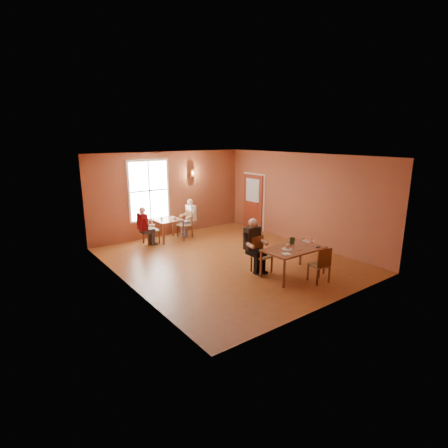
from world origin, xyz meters
TOP-DOWN VIEW (x-y plane):
  - ground at (0.00, 0.00)m, footprint 6.00×7.00m
  - wall_back at (0.00, 3.50)m, footprint 6.00×0.04m
  - wall_front at (0.00, -3.50)m, footprint 6.00×0.04m
  - wall_left at (-3.00, 0.00)m, footprint 0.04×7.00m
  - wall_right at (3.00, 0.00)m, footprint 0.04×7.00m
  - ceiling at (0.00, 0.00)m, footprint 6.00×7.00m
  - window at (-0.80, 3.45)m, footprint 1.36×0.10m
  - door at (2.94, 2.30)m, footprint 0.12×1.04m
  - wall_sconce at (0.90, 3.40)m, footprint 0.16×0.16m
  - main_table at (0.66, -1.91)m, footprint 1.58×0.89m
  - chair_diner_main at (0.16, -1.26)m, footprint 0.42×0.42m
  - diner_main at (0.16, -1.29)m, footprint 0.55×0.55m
  - chair_empty at (0.88, -2.56)m, footprint 0.47×0.47m
  - plate_food at (0.45, -1.88)m, footprint 0.29×0.29m
  - sandwich at (0.47, -1.87)m, footprint 0.13×0.13m
  - goblet_a at (1.10, -1.84)m, footprint 0.08×0.08m
  - goblet_b at (1.22, -2.03)m, footprint 0.09×0.09m
  - goblet_c at (0.98, -2.06)m, footprint 0.08×0.08m
  - menu_stand at (0.85, -1.67)m, footprint 0.13×0.10m
  - knife at (0.60, -2.13)m, footprint 0.21×0.07m
  - napkin at (0.18, -2.10)m, footprint 0.25×0.25m
  - side_plate at (1.37, -1.69)m, footprint 0.22×0.22m
  - sunglasses at (1.21, -2.24)m, footprint 0.13×0.04m
  - second_table at (-0.44, 2.84)m, footprint 0.84×0.84m
  - chair_diner_white at (0.21, 2.84)m, footprint 0.42×0.42m
  - diner_white at (0.24, 2.84)m, footprint 0.52×0.52m
  - chair_diner_maroon at (-1.09, 2.84)m, footprint 0.43×0.43m
  - diner_maroon at (-1.12, 2.84)m, footprint 0.51×0.51m
  - cup_a at (-0.26, 2.70)m, footprint 0.15×0.15m
  - cup_b at (-0.62, 2.97)m, footprint 0.12×0.12m

SIDE VIEW (x-z plane):
  - ground at x=0.00m, z-range -0.01..0.01m
  - second_table at x=-0.44m, z-range 0.00..0.74m
  - main_table at x=0.66m, z-range 0.00..0.74m
  - chair_empty at x=0.88m, z-range 0.00..0.91m
  - chair_diner_white at x=0.21m, z-range 0.00..0.95m
  - chair_diner_main at x=0.16m, z-range 0.00..0.95m
  - chair_diner_maroon at x=-1.09m, z-range 0.00..0.98m
  - diner_maroon at x=-1.12m, z-range 0.00..1.26m
  - diner_white at x=0.24m, z-range 0.00..1.29m
  - diner_main at x=0.16m, z-range 0.00..1.39m
  - knife at x=0.60m, z-range 0.74..0.74m
  - napkin at x=0.18m, z-range 0.74..0.75m
  - side_plate at x=1.37m, z-range 0.74..0.75m
  - sunglasses at x=1.21m, z-range 0.74..0.76m
  - plate_food at x=0.45m, z-range 0.74..0.77m
  - cup_b at x=-0.62m, z-range 0.74..0.83m
  - cup_a at x=-0.26m, z-range 0.74..0.84m
  - sandwich at x=0.47m, z-range 0.74..0.86m
  - goblet_a at x=1.10m, z-range 0.74..0.92m
  - goblet_c at x=0.98m, z-range 0.74..0.93m
  - goblet_b at x=1.22m, z-range 0.74..0.93m
  - menu_stand at x=0.85m, z-range 0.74..0.94m
  - door at x=2.94m, z-range 0.00..2.10m
  - wall_back at x=0.00m, z-range 0.00..3.00m
  - wall_front at x=0.00m, z-range 0.00..3.00m
  - wall_left at x=-3.00m, z-range 0.00..3.00m
  - wall_right at x=3.00m, z-range 0.00..3.00m
  - window at x=-0.80m, z-range 0.72..2.68m
  - wall_sconce at x=0.90m, z-range 2.06..2.34m
  - ceiling at x=0.00m, z-range 2.98..3.02m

